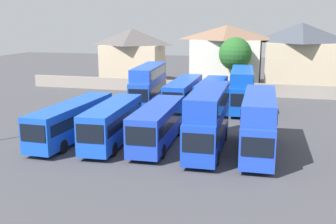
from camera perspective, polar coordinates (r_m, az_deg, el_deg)
name	(u,v)px	position (r m, az deg, el deg)	size (l,w,h in m)	color
ground	(198,105)	(51.84, 4.24, 1.03)	(140.00, 140.00, 0.00)	#424247
depot_boundary_wall	(209,88)	(59.36, 5.67, 3.37)	(56.00, 0.50, 1.80)	gray
bus_1	(72,119)	(37.21, -13.13, -0.96)	(2.76, 11.91, 3.29)	blue
bus_2	(113,121)	(35.31, -7.70, -1.30)	(2.98, 10.32, 3.48)	blue
bus_3	(158,123)	(34.69, -1.42, -1.52)	(2.93, 10.60, 3.40)	blue
bus_4	(208,117)	(33.16, 5.59, -0.65)	(2.79, 10.58, 5.05)	#183DBD
bus_5	(259,121)	(32.95, 12.50, -1.23)	(2.77, 10.45, 4.78)	blue
bus_6	(149,84)	(50.43, -2.68, 3.97)	(3.36, 11.02, 5.00)	blue
bus_7	(184,92)	(49.39, 2.20, 2.77)	(2.73, 11.90, 3.41)	blue
bus_8	(212,93)	(49.51, 6.09, 2.68)	(2.72, 10.38, 3.32)	blue
bus_9	(242,87)	(48.99, 10.19, 3.41)	(3.25, 10.57, 4.82)	blue
house_terrace_left	(132,55)	(69.54, -4.96, 7.84)	(10.14, 6.50, 9.05)	#C6B293
house_terrace_centre	(226,56)	(65.99, 8.08, 7.76)	(11.13, 6.58, 9.65)	silver
house_terrace_right	(300,55)	(66.40, 17.90, 7.48)	(10.77, 8.08, 10.02)	#C6B293
tree_left_of_lot	(235,54)	(60.83, 9.30, 7.95)	(4.76, 4.76, 8.00)	brown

